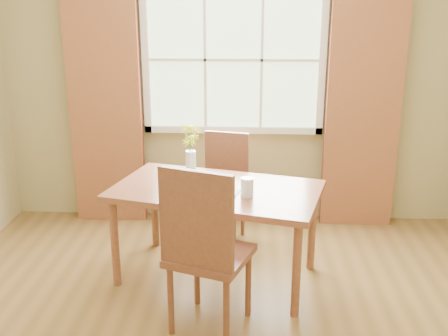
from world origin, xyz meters
The scene contains 12 objects.
room centered at (0.00, 0.00, 1.35)m, with size 4.24×3.84×2.74m.
window centered at (0.00, 1.87, 1.50)m, with size 1.62×0.06×1.32m.
curtain_left centered at (-1.15, 1.78, 1.10)m, with size 0.65×0.08×2.20m, color maroon.
curtain_right centered at (1.15, 1.78, 1.10)m, with size 0.65×0.08×2.20m, color maroon.
dining_table centered at (-0.08, 0.72, 0.64)m, with size 1.63×1.17×0.71m.
chair_near centered at (-0.12, 0.01, 0.61)m, with size 0.59×0.59×1.11m.
chair_far centered at (-0.07, 1.42, 0.51)m, with size 0.46×0.46×0.93m.
placemat centered at (-0.16, 0.60, 0.72)m, with size 0.45×0.33×0.01m, color beige.
plate centered at (-0.20, 0.61, 0.73)m, with size 0.24×0.24×0.01m, color #50BE2F.
croissant_sandwich centered at (-0.15, 0.66, 0.79)m, with size 0.18×0.13×0.12m.
water_glass centered at (0.14, 0.56, 0.78)m, with size 0.09×0.09×0.13m.
flower_vase centered at (-0.29, 0.99, 0.96)m, with size 0.16×0.16×0.41m.
Camera 1 is at (0.14, -2.82, 2.01)m, focal length 42.00 mm.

